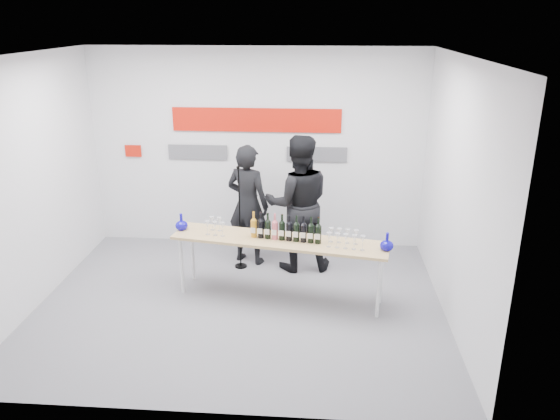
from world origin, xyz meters
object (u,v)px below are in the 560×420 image
at_px(presenter_left, 248,205).
at_px(presenter_right, 298,204).
at_px(tasting_table, 279,244).
at_px(mic_stand, 240,237).

height_order(presenter_left, presenter_right, presenter_right).
relative_size(tasting_table, presenter_right, 1.42).
xyz_separation_m(presenter_left, presenter_right, (0.72, -0.15, 0.09)).
distance_m(tasting_table, presenter_right, 0.96).
height_order(tasting_table, presenter_right, presenter_right).
distance_m(tasting_table, presenter_left, 1.20).
distance_m(presenter_left, presenter_right, 0.74).
bearing_deg(mic_stand, tasting_table, -39.28).
height_order(tasting_table, mic_stand, mic_stand).
relative_size(tasting_table, mic_stand, 1.82).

